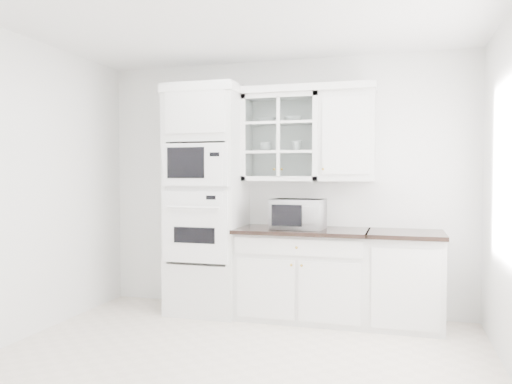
% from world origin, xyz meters
% --- Properties ---
extents(ground, '(4.00, 3.50, 0.01)m').
position_xyz_m(ground, '(0.00, 0.00, 0.01)').
color(ground, beige).
rests_on(ground, ground).
extents(room_shell, '(4.00, 3.50, 2.70)m').
position_xyz_m(room_shell, '(0.00, 0.43, 1.78)').
color(room_shell, white).
rests_on(room_shell, ground).
extents(oven_column, '(0.76, 0.68, 2.40)m').
position_xyz_m(oven_column, '(-0.75, 1.42, 1.20)').
color(oven_column, silver).
rests_on(oven_column, ground).
extents(base_cabinet_run, '(1.32, 0.67, 0.92)m').
position_xyz_m(base_cabinet_run, '(0.28, 1.45, 0.46)').
color(base_cabinet_run, silver).
rests_on(base_cabinet_run, ground).
extents(extra_base_cabinet, '(0.72, 0.67, 0.92)m').
position_xyz_m(extra_base_cabinet, '(1.28, 1.45, 0.46)').
color(extra_base_cabinet, silver).
rests_on(extra_base_cabinet, ground).
extents(upper_cabinet_glass, '(0.80, 0.33, 0.90)m').
position_xyz_m(upper_cabinet_glass, '(0.03, 1.58, 1.85)').
color(upper_cabinet_glass, silver).
rests_on(upper_cabinet_glass, room_shell).
extents(upper_cabinet_solid, '(0.55, 0.33, 0.90)m').
position_xyz_m(upper_cabinet_solid, '(0.71, 1.58, 1.85)').
color(upper_cabinet_solid, silver).
rests_on(upper_cabinet_solid, room_shell).
extents(crown_molding, '(2.14, 0.38, 0.07)m').
position_xyz_m(crown_molding, '(-0.07, 1.56, 2.33)').
color(crown_molding, white).
rests_on(crown_molding, room_shell).
extents(countertop_microwave, '(0.54, 0.46, 0.30)m').
position_xyz_m(countertop_microwave, '(0.24, 1.42, 1.07)').
color(countertop_microwave, white).
rests_on(countertop_microwave, base_cabinet_run).
extents(bowl_a, '(0.23, 0.23, 0.05)m').
position_xyz_m(bowl_a, '(-0.14, 1.57, 2.04)').
color(bowl_a, white).
rests_on(bowl_a, upper_cabinet_glass).
extents(bowl_b, '(0.24, 0.24, 0.06)m').
position_xyz_m(bowl_b, '(0.15, 1.58, 2.04)').
color(bowl_b, white).
rests_on(bowl_b, upper_cabinet_glass).
extents(cup_a, '(0.13, 0.13, 0.09)m').
position_xyz_m(cup_a, '(-0.14, 1.57, 1.76)').
color(cup_a, white).
rests_on(cup_a, upper_cabinet_glass).
extents(cup_b, '(0.13, 0.13, 0.11)m').
position_xyz_m(cup_b, '(0.19, 1.58, 1.76)').
color(cup_b, white).
rests_on(cup_b, upper_cabinet_glass).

